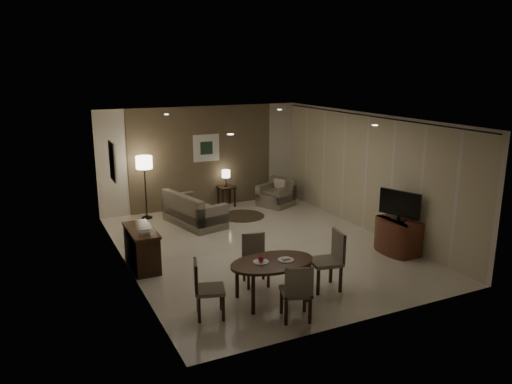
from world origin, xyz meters
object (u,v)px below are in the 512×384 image
chair_near (296,291)px  chair_far (256,261)px  dining_table (272,281)px  floor_lamp (145,188)px  chair_left (210,289)px  sofa (195,209)px  armchair (276,193)px  side_table (226,196)px  chair_right (325,261)px  tv_cabinet (398,236)px  console_desk (142,248)px

chair_near → chair_far: bearing=-71.7°
dining_table → floor_lamp: bearing=98.1°
chair_left → floor_lamp: (0.34, 5.45, 0.34)m
chair_left → sofa: 4.63m
dining_table → sofa: 4.37m
chair_near → chair_far: size_ratio=1.03×
dining_table → chair_far: (0.02, 0.64, 0.11)m
armchair → side_table: (-1.22, 0.56, -0.09)m
chair_left → chair_right: bearing=-71.9°
sofa → floor_lamp: (-0.92, 1.00, 0.40)m
chair_near → side_table: 6.40m
tv_cabinet → dining_table: (-3.30, -0.79, -0.02)m
floor_lamp → chair_right: bearing=-71.9°
chair_right → armchair: (1.69, 4.98, -0.14)m
console_desk → chair_left: chair_left is taller
dining_table → chair_right: bearing=-1.2°
chair_right → tv_cabinet: bearing=119.5°
chair_left → sofa: chair_left is taller
chair_far → floor_lamp: 4.79m
chair_near → side_table: bearing=-85.1°
chair_left → sofa: size_ratio=0.54×
console_desk → armchair: 5.05m
console_desk → dining_table: size_ratio=0.85×
side_table → floor_lamp: 2.29m
chair_left → floor_lamp: bearing=12.7°
tv_cabinet → armchair: 4.22m
dining_table → sofa: (0.16, 4.36, 0.06)m
chair_near → sofa: size_ratio=0.54×
console_desk → side_table: bearing=46.6°
chair_left → chair_right: 2.11m
chair_near → armchair: size_ratio=1.10×
console_desk → chair_right: 3.47m
tv_cabinet → chair_left: chair_left is taller
dining_table → tv_cabinet: bearing=13.4°
floor_lamp → side_table: bearing=4.2°
console_desk → chair_near: (1.62, -3.00, 0.08)m
chair_right → sofa: chair_right is taller
tv_cabinet → chair_near: (-3.27, -1.50, 0.10)m
armchair → chair_near: bearing=-49.9°
dining_table → console_desk: bearing=124.8°
console_desk → armchair: bearing=32.0°
armchair → side_table: 1.35m
sofa → armchair: (2.53, 0.60, -0.03)m
chair_right → side_table: chair_right is taller
tv_cabinet → sofa: size_ratio=0.54×
side_table → chair_right: bearing=-94.8°
chair_near → chair_right: chair_right is taller
console_desk → armchair: console_desk is taller
chair_near → floor_lamp: size_ratio=0.57×
chair_far → chair_right: size_ratio=0.87×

